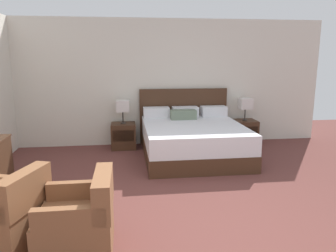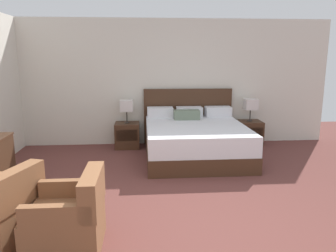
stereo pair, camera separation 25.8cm
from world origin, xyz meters
The scene contains 9 objects.
ground_plane centered at (0.00, 0.00, 0.00)m, with size 11.85×11.85×0.00m, color brown.
wall_back centered at (0.00, 3.98, 1.29)m, with size 6.96×0.06×2.57m, color silver.
bed centered at (0.51, 2.94, 0.34)m, with size 1.84×2.06×1.17m.
nightstand_left centered at (-0.76, 3.66, 0.25)m, with size 0.49×0.45×0.51m.
nightstand_right centered at (1.77, 3.66, 0.25)m, with size 0.49×0.45×0.51m.
table_lamp_left centered at (-0.76, 3.66, 0.85)m, with size 0.25×0.25×0.46m.
table_lamp_right centered at (1.77, 3.66, 0.85)m, with size 0.25×0.25×0.46m.
armchair_by_window centered at (-1.88, 0.31, 0.28)m, with size 0.87×0.87×0.76m.
armchair_companion centered at (-1.16, 0.10, 0.28)m, with size 0.69×0.68×0.76m.
Camera 1 is at (-0.70, -2.81, 1.82)m, focal length 35.00 mm.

